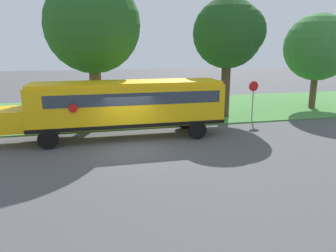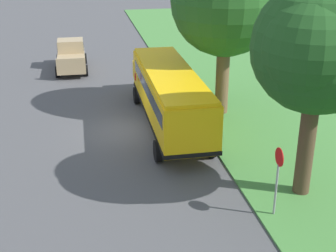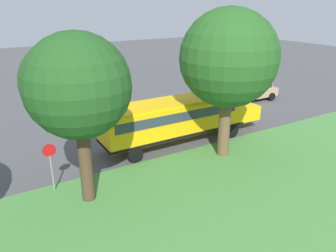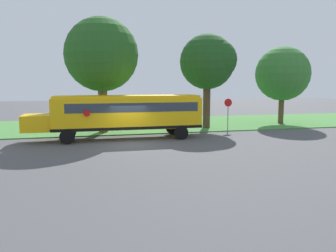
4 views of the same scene
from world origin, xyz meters
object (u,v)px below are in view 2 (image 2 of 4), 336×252
object	(u,v)px
pickup_truck	(71,55)
oak_tree_roadside_mid	(317,48)
stop_sign	(278,174)
school_bus	(169,92)

from	to	relation	value
pickup_truck	oak_tree_roadside_mid	world-z (taller)	oak_tree_roadside_mid
oak_tree_roadside_mid	stop_sign	distance (m)	4.59
oak_tree_roadside_mid	stop_sign	size ratio (longest dim) A/B	3.04
oak_tree_roadside_mid	stop_sign	bearing A→B (deg)	37.15
pickup_truck	stop_sign	bearing A→B (deg)	108.78
school_bus	pickup_truck	xyz separation A→B (m)	(5.11, -12.36, -0.85)
school_bus	oak_tree_roadside_mid	xyz separation A→B (m)	(-3.71, 7.96, 3.98)
school_bus	stop_sign	xyz separation A→B (m)	(-2.19, 9.11, -0.19)
school_bus	oak_tree_roadside_mid	world-z (taller)	oak_tree_roadside_mid
pickup_truck	stop_sign	world-z (taller)	stop_sign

